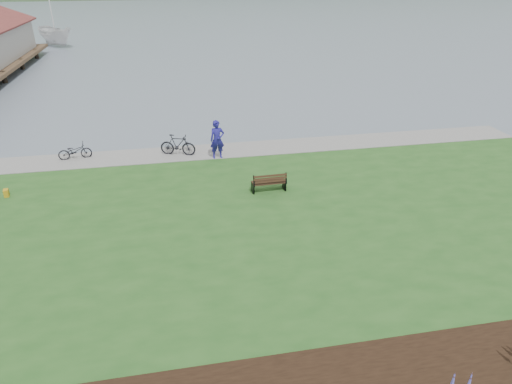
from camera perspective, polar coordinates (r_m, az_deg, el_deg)
ground at (r=18.57m, az=-2.22°, el=-3.68°), size 600.00×600.00×0.00m
lawn at (r=16.78m, az=-1.17°, el=-6.46°), size 34.00×20.00×0.40m
shoreline_path at (r=24.58m, az=-4.74°, el=5.14°), size 34.00×2.20×0.03m
park_bench at (r=19.88m, az=1.66°, el=1.25°), size 1.50×0.64×0.92m
person at (r=23.29m, az=-4.88°, el=6.94°), size 0.89×0.65×2.35m
bicycle_a at (r=25.10m, az=-21.70°, el=4.77°), size 0.80×1.70×0.86m
bicycle_b at (r=24.13m, az=-9.75°, el=5.81°), size 1.12×1.94×1.13m
sailboat at (r=66.51m, az=-23.54°, el=16.35°), size 15.88×15.92×29.61m
pannier at (r=22.32m, az=-28.76°, el=-0.11°), size 0.24×0.33×0.32m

